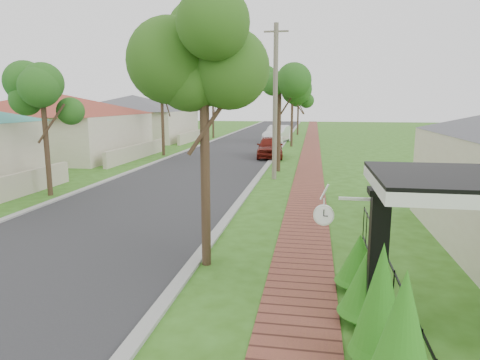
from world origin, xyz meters
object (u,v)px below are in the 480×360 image
Objects in this scene: parked_car_white at (278,134)px; station_clock at (327,213)px; porch_post at (377,270)px; parked_car_red at (270,147)px; utility_pole at (275,102)px; near_tree at (204,63)px.

station_clock is (3.72, -34.23, 1.13)m from parked_car_white.
parked_car_white is at bearing 96.21° from station_clock.
porch_post is at bearing -25.18° from station_clock.
porch_post reaches higher than parked_car_red.
station_clock reaches higher than parked_car_white.
utility_pole reaches higher than parked_car_white.
utility_pole reaches higher than porch_post.
porch_post is 0.57× the size of parked_car_red.
parked_car_white is at bearing 97.52° from porch_post.
utility_pole is (0.54, 11.96, -0.86)m from near_tree.
parked_car_red is at bearing -77.05° from parked_car_white.
utility_pole is (-3.06, 14.46, 2.76)m from porch_post.
near_tree reaches higher than station_clock.
near_tree is (-3.59, 2.50, 3.62)m from porch_post.
near_tree is (0.98, -32.13, 3.92)m from parked_car_white.
parked_car_white is 0.84× the size of near_tree.
porch_post is 5.68m from near_tree.
utility_pole is 7.36× the size of station_clock.
utility_pole is at bearing 98.91° from station_clock.
station_clock is at bearing -37.43° from near_tree.
near_tree is at bearing 142.57° from station_clock.
parked_car_red is 9.14m from utility_pole.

